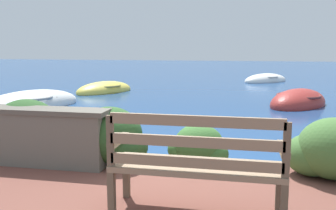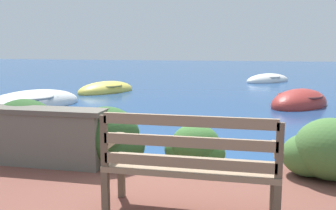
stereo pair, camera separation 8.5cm
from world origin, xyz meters
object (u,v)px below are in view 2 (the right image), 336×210
(park_bench, at_px, (190,162))
(rowboat_mid, at_px, (299,104))
(rowboat_far, at_px, (106,90))
(rowboat_distant, at_px, (268,81))
(rowboat_nearest, at_px, (31,105))

(park_bench, height_order, rowboat_mid, park_bench)
(rowboat_far, relative_size, rowboat_distant, 1.03)
(park_bench, relative_size, rowboat_nearest, 0.44)
(rowboat_mid, relative_size, rowboat_distant, 0.99)
(rowboat_nearest, xyz_separation_m, rowboat_far, (0.70, 3.87, -0.01))
(rowboat_nearest, relative_size, rowboat_distant, 1.30)
(park_bench, xyz_separation_m, rowboat_far, (-4.76, 10.04, -0.64))
(park_bench, distance_m, rowboat_nearest, 8.26)
(rowboat_distant, bearing_deg, park_bench, 38.71)
(rowboat_nearest, distance_m, rowboat_mid, 7.61)
(rowboat_distant, bearing_deg, rowboat_mid, 47.96)
(rowboat_far, distance_m, rowboat_distant, 8.20)
(rowboat_nearest, bearing_deg, rowboat_mid, -53.96)
(rowboat_mid, bearing_deg, rowboat_distant, 37.51)
(park_bench, height_order, rowboat_nearest, park_bench)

